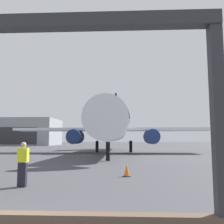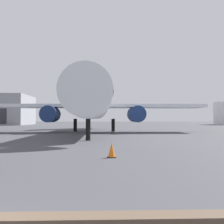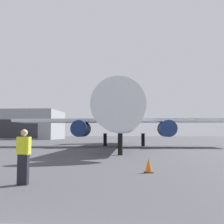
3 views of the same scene
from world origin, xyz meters
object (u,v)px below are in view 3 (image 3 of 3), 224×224
airplane (124,118)px  ground_crew_worker (24,156)px  distant_hangar (19,125)px  traffic_cone (149,166)px

airplane → ground_crew_worker: (-2.66, -23.04, -2.56)m
airplane → distant_hangar: bearing=126.7°
airplane → traffic_cone: size_ratio=50.69×
traffic_cone → ground_crew_worker: bearing=-145.8°
traffic_cone → airplane: bearing=94.2°
ground_crew_worker → distant_hangar: size_ratio=0.08×
airplane → traffic_cone: airplane is taller
ground_crew_worker → traffic_cone: bearing=34.2°
ground_crew_worker → distant_hangar: (-28.14, 64.34, 3.12)m
distant_hangar → traffic_cone: bearing=-62.3°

